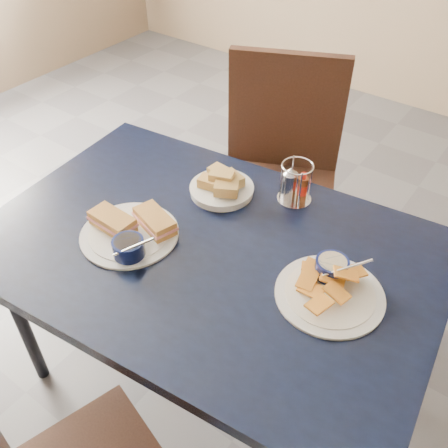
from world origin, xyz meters
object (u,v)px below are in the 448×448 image
Objects in this scene: bread_basket at (222,186)px; condiment_caddy at (294,185)px; sandwich_plate at (131,230)px; dining_table at (208,260)px; chair_far at (288,165)px; plantain_plate at (330,284)px.

bread_basket is 0.23m from condiment_caddy.
condiment_caddy is (0.29, 0.44, 0.03)m from sandwich_plate.
dining_table is at bearing -104.68° from condiment_caddy.
dining_table is 1.40× the size of chair_far.
dining_table is 0.75m from chair_far.
sandwich_plate is 0.59m from plantain_plate.
chair_far is 3.51× the size of plantain_plate.
plantain_plate reaches higher than dining_table.
bread_basket reaches higher than dining_table.
chair_far is 4.88× the size of bread_basket.
sandwich_plate is at bearing -164.38° from plantain_plate.
condiment_caddy is at bearing 75.32° from dining_table.
dining_table is at bearing -63.04° from bread_basket.
plantain_plate is at bearing -45.70° from condiment_caddy.
sandwich_plate is 0.34m from bread_basket.
bread_basket is at bearing 116.96° from dining_table.
dining_table is at bearing 26.34° from sandwich_plate.
condiment_caddy is at bearing 56.31° from sandwich_plate.
chair_far is 3.23× the size of sandwich_plate.
chair_far is at bearing 93.04° from bread_basket.
plantain_plate is 0.51m from bread_basket.
bread_basket is (-0.48, 0.17, 0.01)m from plantain_plate.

